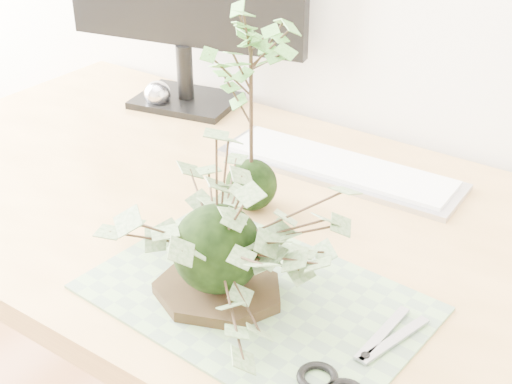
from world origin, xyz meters
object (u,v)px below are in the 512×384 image
keyboard (339,167)px  ivy_kokedama (216,212)px  desk (319,288)px  maple_kokedama (251,64)px

keyboard → ivy_kokedama: bearing=-85.6°
ivy_kokedama → keyboard: bearing=96.6°
desk → ivy_kokedama: size_ratio=4.86×
maple_kokedama → desk: bearing=-5.3°
desk → maple_kokedama: bearing=174.7°
ivy_kokedama → maple_kokedama: (-0.09, 0.20, 0.10)m
ivy_kokedama → maple_kokedama: maple_kokedama is taller
desk → ivy_kokedama: (-0.04, -0.19, 0.21)m
desk → keyboard: keyboard is taller
ivy_kokedama → maple_kokedama: 0.25m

